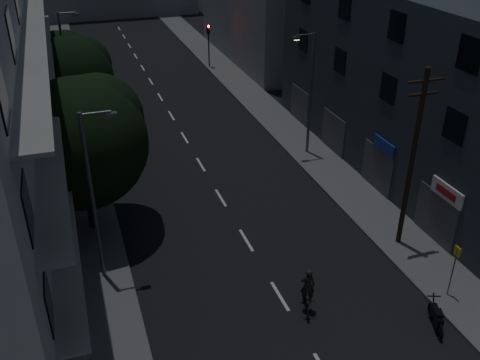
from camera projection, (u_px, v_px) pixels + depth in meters
ground at (183, 135)px, 38.96m from camera, size 160.00×160.00×0.00m
sidewalk_left at (77, 148)px, 36.82m from camera, size 3.00×90.00×0.15m
sidewalk_right at (278, 121)px, 41.03m from camera, size 3.00×90.00×0.15m
lane_markings at (166, 106)px, 44.15m from camera, size 0.15×60.50×0.01m
building_right at (427, 94)px, 30.54m from camera, size 6.19×28.00×11.00m
tree_near at (82, 138)px, 25.85m from camera, size 6.54×6.54×8.06m
tree_mid at (70, 77)px, 35.88m from camera, size 5.89×5.89×7.25m
tree_far at (60, 61)px, 41.54m from camera, size 4.99×4.99×6.18m
traffic_signal_far_right at (209, 37)px, 52.02m from camera, size 0.28×0.37×4.10m
traffic_signal_far_left at (75, 46)px, 48.88m from camera, size 0.28×0.37×4.10m
street_lamp_left_near at (94, 191)px, 22.55m from camera, size 1.51×0.25×8.00m
street_lamp_right at (309, 89)px, 34.03m from camera, size 1.51×0.25×8.00m
street_lamp_left_far at (67, 61)px, 39.36m from camera, size 1.51×0.25×8.00m
utility_pole at (412, 158)px, 24.73m from camera, size 1.80×0.24×9.00m
bus_stop_sign at (455, 262)px, 22.65m from camera, size 0.06×0.35×2.52m
motorcycle at (436, 317)px, 21.75m from camera, size 0.87×1.80×1.21m
cyclist at (307, 296)px, 22.49m from camera, size 1.09×1.79×2.14m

